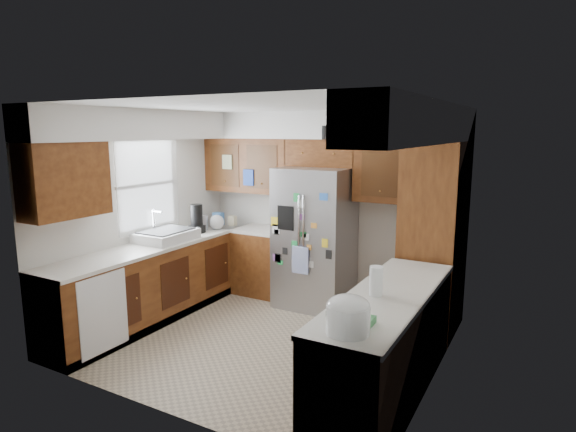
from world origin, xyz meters
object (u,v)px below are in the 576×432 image
object	(u,v)px
paper_towel	(376,281)
rice_cooker	(348,314)
fridge	(315,238)
pantry	(433,238)

from	to	relation	value
paper_towel	rice_cooker	bearing A→B (deg)	-84.29
fridge	paper_towel	xyz separation A→B (m)	(1.42, -1.77, 0.14)
pantry	fridge	world-z (taller)	pantry
fridge	rice_cooker	bearing A→B (deg)	-59.87
rice_cooker	paper_towel	distance (m)	0.81
rice_cooker	pantry	bearing A→B (deg)	89.99
fridge	paper_towel	size ratio (longest dim) A/B	7.33
fridge	rice_cooker	xyz separation A→B (m)	(1.50, -2.58, 0.16)
pantry	rice_cooker	size ratio (longest dim) A/B	7.02
fridge	paper_towel	distance (m)	2.28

